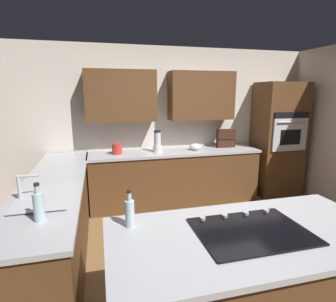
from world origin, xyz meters
name	(u,v)px	position (x,y,z in m)	size (l,w,h in m)	color
ground_plane	(225,258)	(0.00, 0.00, 0.00)	(14.00, 14.00, 0.00)	brown
wall_back	(172,117)	(0.08, -2.04, 1.44)	(6.00, 0.44, 2.60)	silver
lower_cabinets_back	(175,178)	(0.10, -1.72, 0.43)	(2.80, 0.60, 0.86)	brown
countertop_back	(175,152)	(0.10, -1.72, 0.88)	(2.84, 0.64, 0.04)	#B2B2B7
lower_cabinets_side	(57,220)	(1.82, -0.55, 0.43)	(0.60, 2.90, 0.86)	brown
countertop_side	(54,182)	(1.82, -0.55, 0.88)	(0.64, 2.94, 0.04)	#B2B2B7
island_base	(247,291)	(0.32, 0.99, 0.43)	(1.90, 0.88, 0.86)	brown
island_top	(251,235)	(0.32, 0.99, 0.88)	(1.98, 0.96, 0.04)	#B2B2B7
wall_oven	(278,139)	(-1.85, -1.72, 1.02)	(0.80, 0.66, 2.03)	brown
sink_unit	(44,196)	(1.83, -0.04, 0.92)	(0.46, 0.70, 0.23)	#515456
cooktop	(251,230)	(0.32, 0.98, 0.91)	(0.76, 0.56, 0.03)	black
blender	(158,143)	(0.40, -1.71, 1.05)	(0.15, 0.15, 0.35)	beige
mixing_bowl	(195,147)	(-0.25, -1.71, 0.95)	(0.20, 0.20, 0.11)	white
spice_rack	(226,138)	(-0.85, -1.80, 1.06)	(0.33, 0.11, 0.32)	#381E14
kettle	(117,149)	(1.05, -1.71, 0.98)	(0.16, 0.16, 0.17)	red
dish_soap_bottle	(39,206)	(1.77, 0.44, 1.02)	(0.08, 0.08, 0.30)	silver
oil_bottle	(130,212)	(1.13, 0.69, 1.01)	(0.07, 0.07, 0.27)	silver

